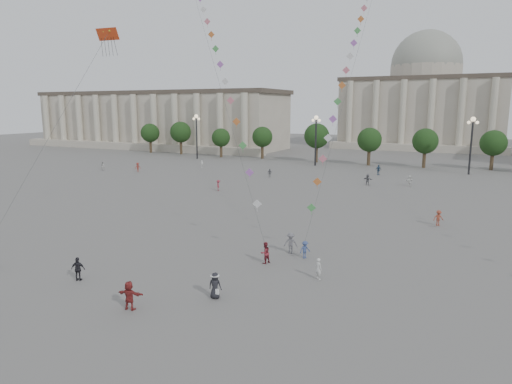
% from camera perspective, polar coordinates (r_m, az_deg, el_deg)
% --- Properties ---
extents(ground, '(360.00, 360.00, 0.00)m').
position_cam_1_polar(ground, '(30.68, -8.08, -13.37)').
color(ground, '#5C5A57').
rests_on(ground, ground).
extents(hall_west, '(84.00, 26.22, 17.20)m').
position_cam_1_polar(hall_west, '(148.23, -12.19, 8.81)').
color(hall_west, '#A79D8C').
rests_on(hall_west, ground).
extents(hall_central, '(48.30, 34.30, 35.50)m').
position_cam_1_polar(hall_central, '(153.22, 20.19, 10.64)').
color(hall_central, '#A79D8C').
rests_on(hall_central, ground).
extents(tree_row, '(137.12, 5.12, 8.00)m').
position_cam_1_polar(tree_row, '(102.64, 16.92, 6.22)').
color(tree_row, '#372A1B').
rests_on(tree_row, ground).
extents(lamp_post_far_west, '(2.00, 0.90, 10.65)m').
position_cam_1_polar(lamp_post_far_west, '(111.39, -7.45, 7.90)').
color(lamp_post_far_west, '#262628').
rests_on(lamp_post_far_west, ground).
extents(lamp_post_mid_west, '(2.00, 0.90, 10.65)m').
position_cam_1_polar(lamp_post_mid_west, '(98.27, 7.50, 7.55)').
color(lamp_post_mid_west, '#262628').
rests_on(lamp_post_mid_west, ground).
extents(lamp_post_mid_east, '(2.00, 0.90, 10.65)m').
position_cam_1_polar(lamp_post_mid_east, '(93.31, 25.38, 6.47)').
color(lamp_post_mid_east, '#262628').
rests_on(lamp_post_mid_east, ground).
extents(person_crowd_0, '(1.15, 1.11, 1.93)m').
position_cam_1_polar(person_crowd_0, '(87.25, 15.05, 2.69)').
color(person_crowd_0, '#2E4A68').
rests_on(person_crowd_0, ground).
extents(person_crowd_1, '(1.03, 0.93, 1.74)m').
position_cam_1_polar(person_crowd_1, '(95.39, -18.60, 3.09)').
color(person_crowd_1, '#BBBAB6').
rests_on(person_crowd_1, ground).
extents(person_crowd_2, '(1.29, 1.31, 1.81)m').
position_cam_1_polar(person_crowd_2, '(91.24, -14.56, 3.01)').
color(person_crowd_2, maroon).
rests_on(person_crowd_2, ground).
extents(person_crowd_4, '(1.37, 1.58, 1.72)m').
position_cam_1_polar(person_crowd_4, '(76.31, 18.62, 1.33)').
color(person_crowd_4, white).
rests_on(person_crowd_4, ground).
extents(person_crowd_6, '(1.33, 0.99, 1.84)m').
position_cam_1_polar(person_crowd_6, '(39.41, 4.36, -6.38)').
color(person_crowd_6, slate).
rests_on(person_crowd_6, ground).
extents(person_crowd_8, '(1.24, 1.05, 1.67)m').
position_cam_1_polar(person_crowd_8, '(52.05, 21.84, -3.03)').
color(person_crowd_8, brown).
rests_on(person_crowd_8, ground).
extents(person_crowd_10, '(0.45, 0.61, 1.52)m').
position_cam_1_polar(person_crowd_10, '(95.47, -6.75, 3.51)').
color(person_crowd_10, silver).
rests_on(person_crowd_10, ground).
extents(person_crowd_12, '(1.72, 1.01, 1.77)m').
position_cam_1_polar(person_crowd_12, '(75.57, 13.79, 1.51)').
color(person_crowd_12, '#5A5A5E').
rests_on(person_crowd_12, ground).
extents(person_crowd_13, '(0.70, 0.65, 1.60)m').
position_cam_1_polar(person_crowd_13, '(33.98, 7.83, -9.48)').
color(person_crowd_13, silver).
rests_on(person_crowd_13, ground).
extents(person_crowd_16, '(0.96, 0.75, 1.51)m').
position_cam_1_polar(person_crowd_16, '(81.73, 1.71, 2.39)').
color(person_crowd_16, '#5B5B5F').
rests_on(person_crowd_16, ground).
extents(person_crowd_17, '(1.05, 1.20, 1.61)m').
position_cam_1_polar(person_crowd_17, '(68.75, -4.72, 0.84)').
color(person_crowd_17, maroon).
rests_on(person_crowd_17, ground).
extents(tourist_2, '(1.77, 0.82, 1.84)m').
position_cam_1_polar(tourist_2, '(29.97, -15.55, -12.35)').
color(tourist_2, maroon).
rests_on(tourist_2, ground).
extents(tourist_4, '(1.11, 0.74, 1.75)m').
position_cam_1_polar(tourist_4, '(35.79, -21.35, -8.96)').
color(tourist_4, black).
rests_on(tourist_4, ground).
extents(kite_flyer_0, '(0.97, 1.06, 1.76)m').
position_cam_1_polar(kite_flyer_0, '(36.94, 1.15, -7.60)').
color(kite_flyer_0, maroon).
rests_on(kite_flyer_0, ground).
extents(kite_flyer_1, '(1.02, 1.09, 1.48)m').
position_cam_1_polar(kite_flyer_1, '(38.37, 6.14, -7.17)').
color(kite_flyer_1, '#384A7E').
rests_on(kite_flyer_1, ground).
extents(hat_person, '(0.94, 0.70, 1.76)m').
position_cam_1_polar(hat_person, '(30.61, -5.14, -11.51)').
color(hat_person, black).
rests_on(hat_person, ground).
extents(dragon_kite, '(3.90, 9.85, 26.23)m').
position_cam_1_polar(dragon_kite, '(44.85, -18.16, 17.13)').
color(dragon_kite, red).
rests_on(dragon_kite, ground).
extents(kite_train_west, '(32.35, 34.46, 63.48)m').
position_cam_1_polar(kite_train_west, '(60.90, -6.77, 21.64)').
color(kite_train_west, '#3F3F3F').
rests_on(kite_train_west, ground).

